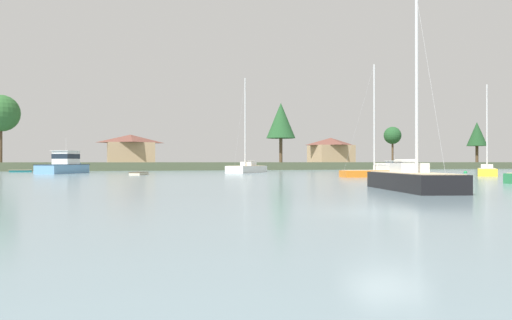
{
  "coord_description": "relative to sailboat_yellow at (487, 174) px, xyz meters",
  "views": [
    {
      "loc": [
        -8.8,
        -13.79,
        1.61
      ],
      "look_at": [
        8.7,
        40.35,
        1.83
      ],
      "focal_mm": 34.68,
      "sensor_mm": 36.0,
      "label": 1
    }
  ],
  "objects": [
    {
      "name": "ground_plane",
      "position": [
        -34.71,
        -32.86,
        -0.25
      ],
      "size": [
        510.22,
        510.22,
        0.0
      ],
      "primitive_type": "plane",
      "color": "gray"
    },
    {
      "name": "sailboat_black",
      "position": [
        -26.48,
        -22.73,
        0.01
      ],
      "size": [
        4.65,
        9.24,
        11.48
      ],
      "color": "black",
      "rests_on": "ground"
    },
    {
      "name": "far_shore_bank",
      "position": [
        -34.71,
        67.87,
        0.52
      ],
      "size": [
        229.6,
        45.13,
        1.52
      ],
      "primitive_type": "cube",
      "color": "#4C563D",
      "rests_on": "ground"
    },
    {
      "name": "cruiser_grey",
      "position": [
        1.78,
        20.97,
        0.2
      ],
      "size": [
        6.77,
        2.79,
        3.36
      ],
      "color": "gray",
      "rests_on": "ground"
    },
    {
      "name": "shore_tree_left_mid",
      "position": [
        48.33,
        55.18,
        8.37
      ],
      "size": [
        4.96,
        4.96,
        10.21
      ],
      "color": "brown",
      "rests_on": "far_shore_bank"
    },
    {
      "name": "dinghy_cream",
      "position": [
        -38.58,
        15.16,
        -0.11
      ],
      "size": [
        2.66,
        3.5,
        0.52
      ],
      "color": "beige",
      "rests_on": "ground"
    },
    {
      "name": "cruiser_skyblue",
      "position": [
        -47.48,
        28.34,
        0.49
      ],
      "size": [
        7.5,
        10.09,
        6.12
      ],
      "color": "#669ECC",
      "rests_on": "ground"
    },
    {
      "name": "cottage_near_water",
      "position": [
        17.71,
        75.93,
        4.75
      ],
      "size": [
        10.87,
        10.2,
        6.72
      ],
      "color": "tan",
      "rests_on": "far_shore_bank"
    },
    {
      "name": "shore_tree_center_left",
      "position": [
        -7.73,
        47.56,
        9.77
      ],
      "size": [
        5.92,
        5.92,
        12.17
      ],
      "color": "brown",
      "rests_on": "far_shore_bank"
    },
    {
      "name": "dinghy_teal",
      "position": [
        -54.8,
        38.03,
        -0.12
      ],
      "size": [
        3.37,
        1.63,
        0.5
      ],
      "color": "#196B70",
      "rests_on": "ground"
    },
    {
      "name": "sailboat_white",
      "position": [
        -21.84,
        24.71,
        0.05
      ],
      "size": [
        8.35,
        9.19,
        14.86
      ],
      "color": "white",
      "rests_on": "ground"
    },
    {
      "name": "mooring_buoy_green",
      "position": [
        6.54,
        11.09,
        -0.16
      ],
      "size": [
        0.5,
        0.5,
        0.55
      ],
      "color": "#1E8C47",
      "rests_on": "ground"
    },
    {
      "name": "sailboat_orange",
      "position": [
        -14.85,
        -0.91,
        0.01
      ],
      "size": [
        8.62,
        3.2,
        12.45
      ],
      "color": "orange",
      "rests_on": "ground"
    },
    {
      "name": "shore_tree_inland_c",
      "position": [
        -59.29,
        48.13,
        9.77
      ],
      "size": [
        6.36,
        6.36,
        11.71
      ],
      "color": "brown",
      "rests_on": "far_shore_bank"
    },
    {
      "name": "cottage_behind_trees",
      "position": [
        -36.78,
        59.17,
        4.26
      ],
      "size": [
        9.96,
        9.01,
        5.78
      ],
      "color": "tan",
      "rests_on": "far_shore_bank"
    },
    {
      "name": "sailboat_yellow",
      "position": [
        0.0,
        0.0,
        0.0
      ],
      "size": [
        6.73,
        7.2,
        11.18
      ],
      "color": "gold",
      "rests_on": "ground"
    },
    {
      "name": "shore_tree_inland_a",
      "position": [
        24.39,
        56.36,
        7.7
      ],
      "size": [
        4.17,
        4.17,
        8.57
      ],
      "color": "brown",
      "rests_on": "far_shore_bank"
    }
  ]
}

